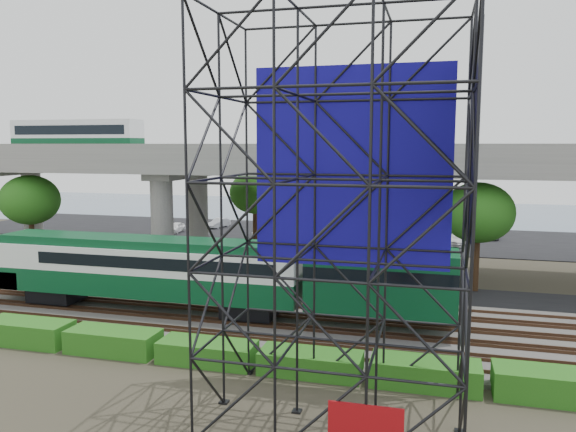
% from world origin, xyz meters
% --- Properties ---
extents(ground, '(140.00, 140.00, 0.00)m').
position_xyz_m(ground, '(0.00, 0.00, 0.00)').
color(ground, '#474233').
rests_on(ground, ground).
extents(ballast_bed, '(90.00, 12.00, 0.20)m').
position_xyz_m(ballast_bed, '(0.00, 2.00, 0.10)').
color(ballast_bed, slate).
rests_on(ballast_bed, ground).
extents(service_road, '(90.00, 5.00, 0.08)m').
position_xyz_m(service_road, '(0.00, 10.50, 0.04)').
color(service_road, black).
rests_on(service_road, ground).
extents(parking_lot, '(90.00, 18.00, 0.08)m').
position_xyz_m(parking_lot, '(0.00, 34.00, 0.04)').
color(parking_lot, black).
rests_on(parking_lot, ground).
extents(harbor_water, '(140.00, 40.00, 0.03)m').
position_xyz_m(harbor_water, '(0.00, 56.00, 0.01)').
color(harbor_water, '#475F75').
rests_on(harbor_water, ground).
extents(rail_tracks, '(90.00, 9.52, 0.16)m').
position_xyz_m(rail_tracks, '(0.00, 2.00, 0.28)').
color(rail_tracks, '#472D1E').
rests_on(rail_tracks, ballast_bed).
extents(commuter_train, '(29.30, 3.06, 4.30)m').
position_xyz_m(commuter_train, '(-3.41, 2.00, 2.88)').
color(commuter_train, black).
rests_on(commuter_train, rail_tracks).
extents(overpass, '(80.00, 12.00, 12.40)m').
position_xyz_m(overpass, '(-1.46, 16.00, 8.21)').
color(overpass, '#9E9B93').
rests_on(overpass, ground).
extents(scaffold_tower, '(9.36, 6.36, 15.00)m').
position_xyz_m(scaffold_tower, '(7.81, -7.98, 7.47)').
color(scaffold_tower, black).
rests_on(scaffold_tower, ground).
extents(hedge_strip, '(34.60, 1.80, 1.20)m').
position_xyz_m(hedge_strip, '(1.01, -4.30, 0.56)').
color(hedge_strip, '#1F6216').
rests_on(hedge_strip, ground).
extents(trees, '(40.94, 16.94, 7.69)m').
position_xyz_m(trees, '(-4.67, 16.17, 5.57)').
color(trees, '#382314').
rests_on(trees, ground).
extents(suv, '(5.71, 3.04, 1.53)m').
position_xyz_m(suv, '(-12.87, 10.09, 0.84)').
color(suv, black).
rests_on(suv, service_road).
extents(parked_cars, '(36.79, 9.54, 1.24)m').
position_xyz_m(parked_cars, '(0.00, 33.55, 0.67)').
color(parked_cars, white).
rests_on(parked_cars, parking_lot).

